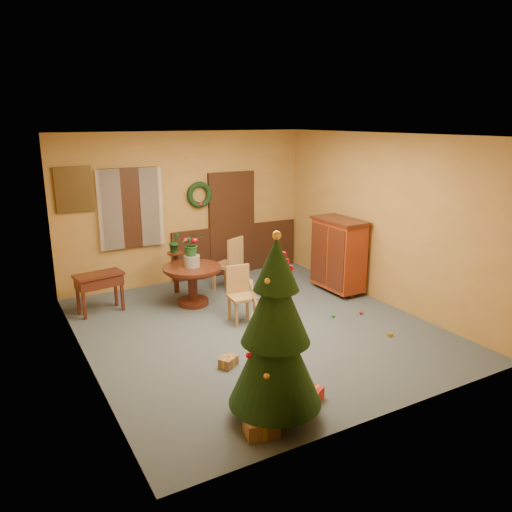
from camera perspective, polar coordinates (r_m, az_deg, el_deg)
room_envelope at (r=9.88m, az=-6.67°, el=3.63°), size 5.50×5.50×5.50m
dining_table at (r=8.63m, az=-7.27°, el=-2.51°), size 1.00×1.00×0.69m
urn at (r=8.54m, az=-7.34°, el=-0.57°), size 0.27×0.27×0.20m
centerpiece_plant at (r=8.46m, az=-7.41°, el=1.37°), size 0.36×0.31×0.40m
chair_near at (r=7.89m, az=-1.82°, el=-4.13°), size 0.42×0.42×0.89m
chair_far at (r=9.30m, az=-2.93°, el=-0.67°), size 0.59×0.59×1.02m
guitar at (r=7.63m, az=0.28°, el=-5.77°), size 0.35×0.49×0.71m
plant_stand at (r=9.27m, az=-9.14°, el=-1.33°), size 0.30×0.30×0.77m
stand_plant at (r=9.14m, az=-9.27°, el=1.62°), size 0.25×0.22×0.40m
christmas_tree at (r=5.22m, az=2.25°, el=-8.81°), size 1.00×1.00×2.06m
writing_desk at (r=8.59m, az=-17.48°, el=-2.99°), size 0.81×0.49×0.68m
sideboard at (r=9.28m, az=9.40°, el=0.32°), size 0.57×1.07×1.37m
gift_a at (r=5.37m, az=0.64°, el=-18.93°), size 0.38×0.31×0.18m
gift_b at (r=5.85m, az=4.23°, el=-15.62°), size 0.30×0.30×0.22m
gift_c at (r=6.65m, az=-3.18°, el=-11.96°), size 0.30×0.27×0.13m
gift_d at (r=5.92m, az=6.31°, el=-15.75°), size 0.41×0.31×0.14m
toy_a at (r=7.13m, az=1.95°, el=-10.33°), size 0.09×0.09×0.05m
toy_b at (r=8.25m, az=8.80°, el=-6.75°), size 0.06×0.06×0.06m
toy_c at (r=7.84m, az=5.14°, el=-7.90°), size 0.07×0.09×0.05m
toy_d at (r=8.46m, az=11.91°, el=-6.35°), size 0.06×0.06×0.06m
toy_e at (r=7.74m, az=15.07°, el=-8.70°), size 0.09×0.06×0.05m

